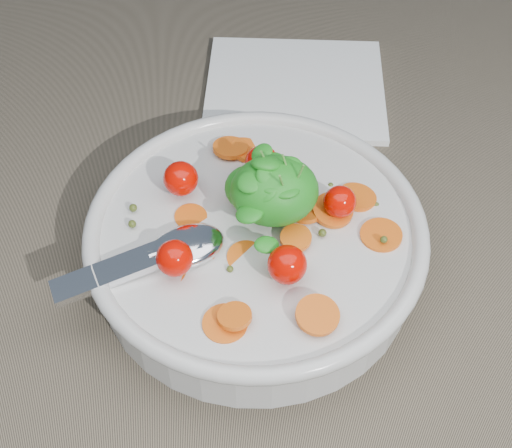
{
  "coord_description": "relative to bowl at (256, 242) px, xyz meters",
  "views": [
    {
      "loc": [
        -0.01,
        -0.33,
        0.46
      ],
      "look_at": [
        0.02,
        0.02,
        0.05
      ],
      "focal_mm": 50.0,
      "sensor_mm": 36.0,
      "label": 1
    }
  ],
  "objects": [
    {
      "name": "bowl",
      "position": [
        0.0,
        0.0,
        0.0
      ],
      "size": [
        0.28,
        0.26,
        0.11
      ],
      "color": "silver",
      "rests_on": "ground"
    },
    {
      "name": "ground",
      "position": [
        -0.02,
        -0.02,
        -0.03
      ],
      "size": [
        6.0,
        6.0,
        0.0
      ],
      "primitive_type": "plane",
      "color": "#7A6D57",
      "rests_on": "ground"
    },
    {
      "name": "napkin",
      "position": [
        0.06,
        0.22,
        -0.03
      ],
      "size": [
        0.2,
        0.18,
        0.01
      ],
      "primitive_type": "cube",
      "rotation": [
        0.0,
        0.0,
        -0.13
      ],
      "color": "white",
      "rests_on": "ground"
    }
  ]
}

